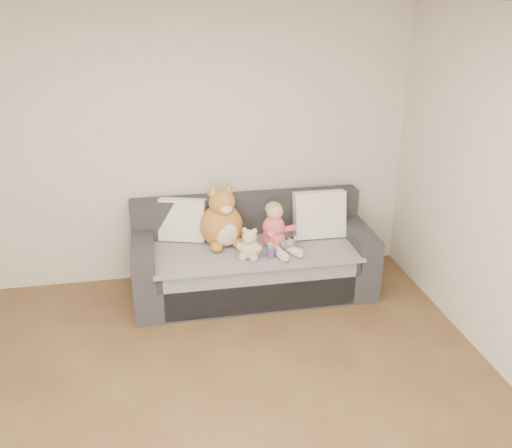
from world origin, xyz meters
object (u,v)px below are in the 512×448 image
Objects in this scene: plush_cat at (222,222)px; sippy_cup at (271,250)px; sofa at (252,259)px; teddy_bear at (249,246)px; toddler at (276,230)px.

plush_cat is 0.54m from sippy_cup.
teddy_bear is at bearing -104.85° from sofa.
toddler is 0.75× the size of plush_cat.
teddy_bear is (-0.08, -0.30, 0.28)m from sofa.
plush_cat is 0.41m from teddy_bear.
toddler reaches higher than sippy_cup.
plush_cat reaches higher than sippy_cup.
sofa is 4.85× the size of toddler.
plush_cat reaches higher than teddy_bear.
sofa is at bearing 98.39° from teddy_bear.
toddler is 0.50m from plush_cat.
teddy_bear is at bearing -73.54° from plush_cat.
toddler is at bearing -34.19° from plush_cat.
teddy_bear is at bearing 175.71° from sippy_cup.
plush_cat is at bearing 142.01° from teddy_bear.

